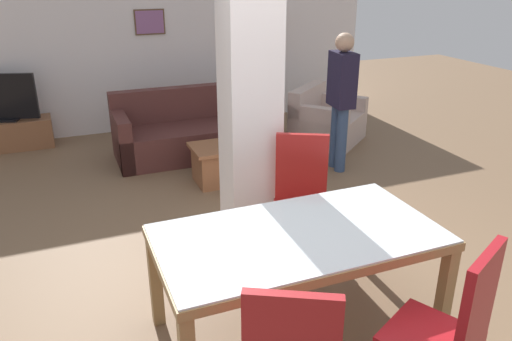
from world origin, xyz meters
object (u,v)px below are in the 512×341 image
Objects in this scene: standing_person at (341,94)px; coffee_table at (219,164)px; dining_table at (298,252)px; bottle at (227,137)px; dining_chair_far_right at (300,196)px; armchair at (326,123)px; dining_chair_near_right at (450,328)px; sofa at (196,132)px; tv_stand at (7,135)px; floor_lamp at (273,31)px.

coffee_table is at bearing 90.00° from standing_person.
coffee_table is (0.31, 2.66, -0.40)m from dining_table.
dining_table is 6.37× the size of bottle.
dining_chair_far_right reaches higher than bottle.
coffee_table is (-0.14, 1.79, -0.34)m from dining_chair_far_right.
dining_table reaches higher than armchair.
dining_chair_near_right is 0.65× the size of standing_person.
dining_table is 1.11× the size of standing_person.
standing_person reaches higher than armchair.
bottle is at bearing 81.42° from dining_table.
standing_person is (1.35, 1.65, 0.38)m from dining_chair_far_right.
sofa is 1.28× the size of standing_person.
dining_chair_far_right reaches higher than tv_stand.
sofa is 1.13m from bottle.
dining_chair_near_right is 3.58m from coffee_table.
armchair is at bearing -15.59° from standing_person.
floor_lamp is at bearing -1.56° from tv_stand.
tv_stand is at bearing -30.07° from dining_chair_far_right.
dining_chair_near_right is (-0.00, -1.77, 0.00)m from dining_chair_far_right.
sofa is at bearing -45.24° from armchair.
bottle is at bearing 64.33° from dining_chair_near_right.
armchair is 4.41× the size of bottle.
armchair is 0.75× the size of floor_lamp.
floor_lamp is at bearing -115.16° from armchair.
dining_table is 4.15m from armchair.
sofa reaches higher than armchair.
dining_chair_near_right is 0.51× the size of sofa.
dining_chair_far_right reaches higher than dining_table.
dining_chair_far_right is 0.65× the size of standing_person.
sofa reaches higher than coffee_table.
standing_person is (1.48, -1.19, 0.66)m from sofa.
dining_chair_near_right is at bearing 164.06° from standing_person.
tv_stand is 0.71× the size of standing_person.
floor_lamp reaches higher than dining_table.
armchair is at bearing -95.70° from dining_chair_far_right.
standing_person is at bearing 41.71° from dining_chair_near_right.
dining_table is at bearing -96.64° from coffee_table.
standing_person is at bearing -92.08° from floor_lamp.
floor_lamp is (3.94, -0.11, 1.23)m from tv_stand.
bottle is 0.24× the size of tv_stand.
armchair is (2.20, 3.51, -0.35)m from dining_table.
dining_chair_far_right is at bearing -110.37° from floor_lamp.
bottle is 3.33m from tv_stand.
dining_chair_near_right is at bearing -87.69° from coffee_table.
standing_person reaches higher than dining_chair_near_right.
floor_lamp is (1.58, 2.07, 1.20)m from coffee_table.
armchair is 2.07× the size of coffee_table.
dining_chair_near_right is at bearing 29.12° from armchair.
dining_chair_far_right is at bearing -85.38° from coffee_table.
bottle is at bearing 93.26° from sofa.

